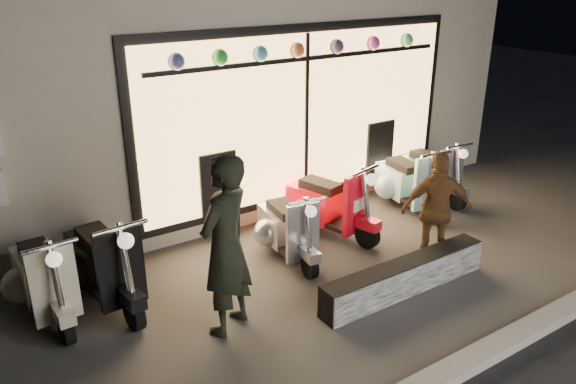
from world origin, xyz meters
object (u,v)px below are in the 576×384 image
woman (437,209)px  scooter_red (323,203)px  man (225,246)px  graffiti_barrier (405,277)px  scooter_silver (285,227)px

woman → scooter_red: bearing=-33.9°
man → graffiti_barrier: bearing=137.7°
graffiti_barrier → scooter_silver: scooter_silver is taller
man → scooter_red: bearing=-177.4°
scooter_red → man: size_ratio=0.78×
scooter_silver → graffiti_barrier: bearing=-59.9°
graffiti_barrier → woman: bearing=21.4°
scooter_silver → woman: woman is taller
scooter_red → man: man is taller
scooter_silver → man: man is taller
scooter_red → man: bearing=-163.8°
graffiti_barrier → woman: 1.04m
scooter_silver → scooter_red: scooter_red is taller
woman → scooter_silver: bearing=-6.8°
scooter_red → woman: bearing=-82.3°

